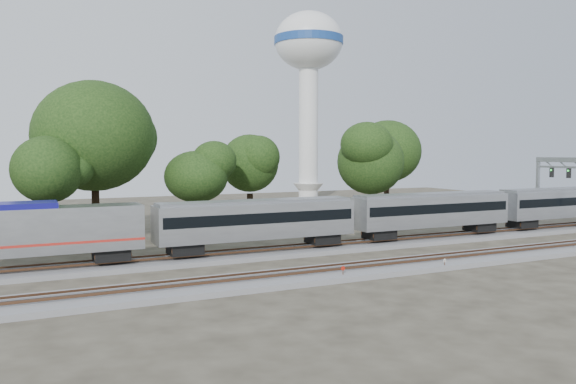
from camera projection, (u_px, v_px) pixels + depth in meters
ground at (291, 268)px, 45.56m from camera, size 160.00×160.00×0.00m
track_far at (262, 253)px, 50.94m from camera, size 160.00×5.00×0.73m
track_near at (314, 275)px, 41.94m from camera, size 160.00×5.00×0.73m
train at (433, 209)px, 59.21m from camera, size 95.96×3.31×4.89m
switch_stand_red at (343, 271)px, 41.25m from camera, size 0.32×0.06×1.02m
switch_stand_white at (445, 263)px, 44.61m from camera, size 0.30×0.09×0.93m
switch_lever at (406, 271)px, 43.72m from camera, size 0.54×0.38×0.30m
water_tower at (309, 62)px, 104.40m from camera, size 12.82×12.82×35.49m
signal_gantry at (562, 177)px, 67.43m from camera, size 0.61×7.24×8.80m
tree_2 at (47, 170)px, 52.19m from camera, size 7.91×7.91×11.16m
tree_3 at (94, 136)px, 58.07m from camera, size 11.24×11.24×15.85m
tree_4 at (196, 177)px, 60.55m from camera, size 6.87×6.87×9.69m
tree_5 at (250, 163)px, 68.65m from camera, size 8.19×8.19×11.55m
tree_6 at (371, 162)px, 71.15m from camera, size 8.34×8.34×11.75m
tree_7 at (387, 151)px, 83.84m from camera, size 9.72×9.72×13.70m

